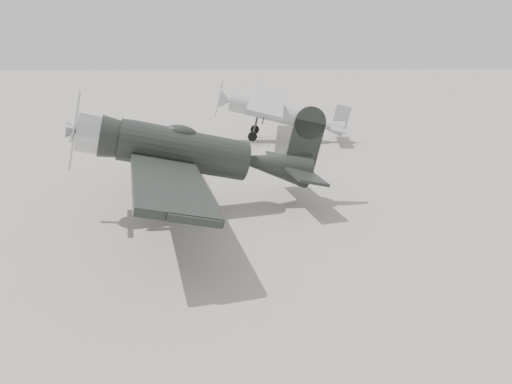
% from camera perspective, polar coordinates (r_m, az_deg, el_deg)
% --- Properties ---
extents(ground, '(160.00, 160.00, 0.00)m').
position_cam_1_polar(ground, '(15.96, 1.92, -7.84)').
color(ground, gray).
rests_on(ground, ground).
extents(lowwing_monoplane, '(9.98, 13.84, 4.44)m').
position_cam_1_polar(lowwing_monoplane, '(19.77, -6.91, 4.41)').
color(lowwing_monoplane, black).
rests_on(lowwing_monoplane, ground).
extents(highwing_monoplane, '(8.49, 11.95, 3.38)m').
position_cam_1_polar(highwing_monoplane, '(32.59, 2.48, 9.46)').
color(highwing_monoplane, '#949598').
rests_on(highwing_monoplane, ground).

